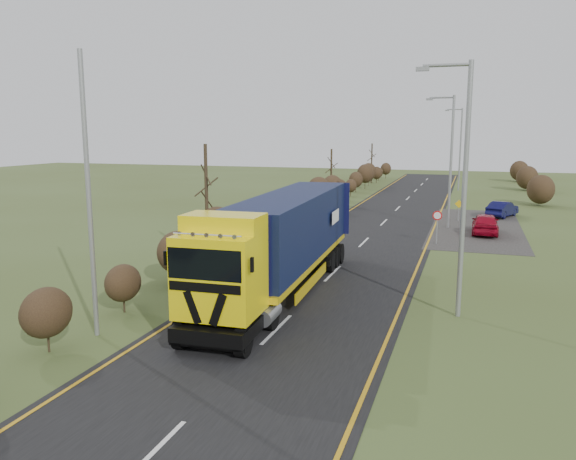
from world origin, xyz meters
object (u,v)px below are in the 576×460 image
(car_blue_sedan, at_px, (502,209))
(lorry, at_px, (283,238))
(streetlight_near, at_px, (462,180))
(speed_sign, at_px, (437,221))
(car_red_hatchback, at_px, (485,224))

(car_blue_sedan, bearing_deg, lorry, 92.13)
(lorry, distance_m, streetlight_near, 7.43)
(lorry, distance_m, speed_sign, 13.76)
(streetlight_near, height_order, speed_sign, streetlight_near)
(car_red_hatchback, xyz_separation_m, car_blue_sedan, (1.42, 8.40, -0.08))
(streetlight_near, distance_m, speed_sign, 13.95)
(speed_sign, bearing_deg, streetlight_near, -83.67)
(car_red_hatchback, relative_size, car_blue_sedan, 1.09)
(car_blue_sedan, height_order, speed_sign, speed_sign)
(streetlight_near, relative_size, speed_sign, 4.46)
(lorry, bearing_deg, streetlight_near, -9.03)
(car_red_hatchback, height_order, car_blue_sedan, car_red_hatchback)
(car_blue_sedan, distance_m, speed_sign, 13.57)
(car_red_hatchback, bearing_deg, car_blue_sedan, -99.43)
(car_blue_sedan, height_order, streetlight_near, streetlight_near)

